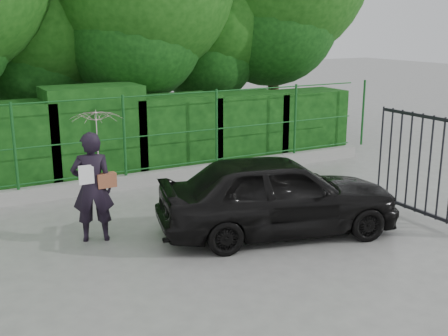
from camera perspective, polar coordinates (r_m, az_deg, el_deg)
ground at (r=8.75m, az=-2.54°, el=-9.78°), size 80.00×80.00×0.00m
kerb at (r=12.67m, az=-11.60°, el=-1.62°), size 14.00×0.25×0.30m
fence at (r=12.48m, az=-10.87°, el=3.15°), size 14.13×0.06×1.80m
hedge at (r=13.36m, az=-13.85°, el=2.77°), size 14.20×1.20×2.23m
woman at (r=9.57m, az=-12.97°, el=0.78°), size 0.98×0.88×2.23m
car at (r=9.81m, az=5.49°, el=-2.68°), size 4.47×2.68×1.42m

